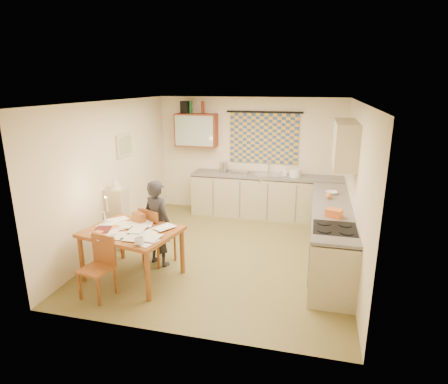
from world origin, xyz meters
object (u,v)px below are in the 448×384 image
(dining_table, at_px, (133,254))
(person, at_px, (158,223))
(shelf_stand, at_px, (118,218))
(chair_far, at_px, (158,245))
(counter_right, at_px, (330,235))
(counter_back, at_px, (269,197))
(stove, at_px, (332,260))

(dining_table, relative_size, person, 1.05)
(shelf_stand, bearing_deg, chair_far, -22.26)
(counter_right, bearing_deg, person, -164.04)
(counter_back, bearing_deg, counter_right, -56.82)
(chair_far, bearing_deg, counter_back, -95.70)
(counter_back, height_order, person, person)
(stove, bearing_deg, shelf_stand, 170.62)
(chair_far, bearing_deg, shelf_stand, 1.58)
(stove, distance_m, dining_table, 2.83)
(dining_table, relative_size, chair_far, 1.56)
(stove, height_order, chair_far, chair_far)
(chair_far, distance_m, person, 0.41)
(stove, height_order, dining_table, stove)
(counter_back, bearing_deg, chair_far, -119.54)
(chair_far, bearing_deg, counter_right, -141.35)
(dining_table, height_order, chair_far, chair_far)
(stove, height_order, shelf_stand, shelf_stand)
(counter_back, xyz_separation_m, chair_far, (-1.45, -2.55, -0.16))
(shelf_stand, bearing_deg, counter_right, 5.52)
(counter_right, distance_m, chair_far, 2.75)
(dining_table, xyz_separation_m, chair_far, (0.15, 0.55, -0.09))
(counter_back, relative_size, chair_far, 3.56)
(dining_table, bearing_deg, counter_back, 74.51)
(person, bearing_deg, chair_far, -27.50)
(dining_table, bearing_deg, counter_right, 35.75)
(chair_far, relative_size, person, 0.67)
(counter_right, height_order, chair_far, chair_far)
(chair_far, height_order, shelf_stand, shelf_stand)
(counter_right, distance_m, shelf_stand, 3.56)
(counter_right, bearing_deg, stove, -90.00)
(stove, bearing_deg, counter_back, 113.55)
(dining_table, height_order, person, person)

